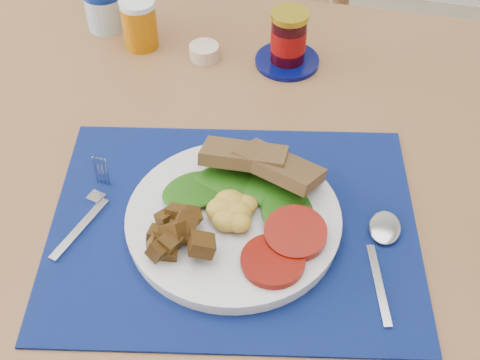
{
  "coord_description": "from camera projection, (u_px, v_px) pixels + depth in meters",
  "views": [
    {
      "loc": [
        0.26,
        -0.54,
        1.47
      ],
      "look_at": [
        0.11,
        0.08,
        0.8
      ],
      "focal_mm": 50.0,
      "sensor_mm": 36.0,
      "label": 1
    }
  ],
  "objects": [
    {
      "name": "table",
      "position": [
        190.0,
        176.0,
        1.12
      ],
      "size": [
        1.4,
        0.9,
        0.75
      ],
      "color": "brown",
      "rests_on": "ground"
    },
    {
      "name": "placemat",
      "position": [
        234.0,
        226.0,
        0.93
      ],
      "size": [
        0.58,
        0.49,
        0.0
      ],
      "primitive_type": "cube",
      "rotation": [
        0.0,
        0.0,
        0.19
      ],
      "color": "black",
      "rests_on": "table"
    },
    {
      "name": "breakfast_plate",
      "position": [
        229.0,
        217.0,
        0.91
      ],
      "size": [
        0.29,
        0.29,
        0.07
      ],
      "rotation": [
        0.0,
        0.0,
        -0.11
      ],
      "color": "silver",
      "rests_on": "placemat"
    },
    {
      "name": "fork",
      "position": [
        90.0,
        208.0,
        0.95
      ],
      "size": [
        0.04,
        0.17,
        0.0
      ],
      "rotation": [
        0.0,
        0.0,
        -0.26
      ],
      "color": "#B2B5BA",
      "rests_on": "placemat"
    },
    {
      "name": "spoon",
      "position": [
        383.0,
        245.0,
        0.9
      ],
      "size": [
        0.05,
        0.19,
        0.01
      ],
      "rotation": [
        0.0,
        0.0,
        0.27
      ],
      "color": "#B2B5BA",
      "rests_on": "placemat"
    },
    {
      "name": "juice_glass",
      "position": [
        140.0,
        25.0,
        1.2
      ],
      "size": [
        0.06,
        0.06,
        0.09
      ],
      "primitive_type": "cylinder",
      "color": "#B05E04",
      "rests_on": "table"
    },
    {
      "name": "ramekin",
      "position": [
        204.0,
        52.0,
        1.2
      ],
      "size": [
        0.05,
        0.05,
        0.03
      ],
      "primitive_type": "cylinder",
      "color": "beige",
      "rests_on": "table"
    },
    {
      "name": "jam_on_saucer",
      "position": [
        288.0,
        41.0,
        1.16
      ],
      "size": [
        0.11,
        0.11,
        0.1
      ],
      "color": "#040949",
      "rests_on": "table"
    }
  ]
}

